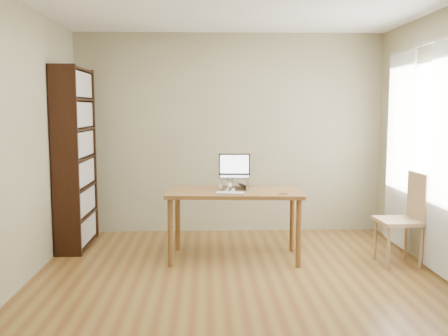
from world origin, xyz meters
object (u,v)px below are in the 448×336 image
bookshelf (76,158)px  laptop (234,171)px  chair (406,215)px  cat (232,183)px  desk (235,199)px  keyboard (230,193)px

bookshelf → laptop: bookshelf is taller
laptop → chair: laptop is taller
laptop → cat: 0.13m
bookshelf → chair: bearing=-12.7°
desk → chair: 1.80m
bookshelf → cat: 1.88m
chair → keyboard: bearing=176.1°
bookshelf → cat: (1.81, -0.44, -0.23)m
keyboard → cat: bearing=93.1°
cat → chair: chair is taller
laptop → cat: size_ratio=0.74×
chair → laptop: bearing=164.6°
desk → laptop: (0.00, 0.14, 0.29)m
desk → cat: size_ratio=3.02×
keyboard → chair: 1.85m
keyboard → chair: chair is taller
laptop → keyboard: (-0.06, -0.36, -0.18)m
laptop → bookshelf: bearing=170.9°
desk → keyboard: 0.25m
bookshelf → keyboard: bookshelf is taller
keyboard → chair: (1.84, -0.03, -0.24)m
desk → chair: chair is taller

